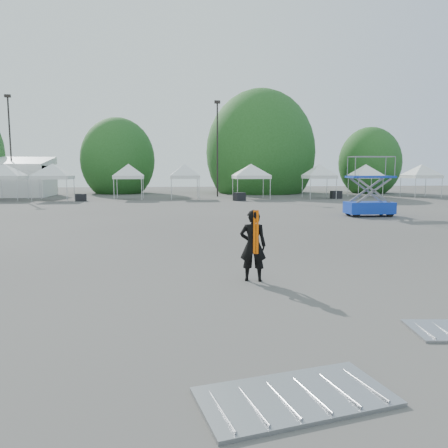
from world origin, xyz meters
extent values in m
plane|color=#474442|center=(0.00, 0.00, 0.00)|extent=(120.00, 120.00, 0.00)
cylinder|color=black|center=(-18.00, 34.00, 5.00)|extent=(0.16, 0.16, 10.00)
cube|color=black|center=(-18.00, 34.00, 10.15)|extent=(0.60, 0.25, 0.30)
cylinder|color=black|center=(3.00, 32.00, 4.75)|extent=(0.16, 0.16, 9.50)
cube|color=black|center=(3.00, 32.00, 9.65)|extent=(0.60, 0.25, 0.30)
cylinder|color=#382314|center=(-8.00, 40.00, 1.14)|extent=(0.36, 0.36, 2.27)
ellipsoid|color=#21511B|center=(-8.00, 40.00, 3.94)|extent=(4.16, 4.16, 4.78)
cylinder|color=#382314|center=(9.00, 39.00, 1.40)|extent=(0.36, 0.36, 2.80)
ellipsoid|color=#21511B|center=(9.00, 39.00, 4.85)|extent=(5.12, 5.12, 5.89)
cylinder|color=#382314|center=(22.00, 37.00, 1.05)|extent=(0.36, 0.36, 2.10)
ellipsoid|color=#21511B|center=(22.00, 37.00, 3.64)|extent=(3.84, 3.84, 4.42)
cylinder|color=silver|center=(-15.38, 27.29, 1.00)|extent=(0.06, 0.06, 2.00)
cylinder|color=silver|center=(-15.38, 30.30, 1.00)|extent=(0.06, 0.06, 2.00)
cube|color=white|center=(-16.89, 28.79, 2.08)|extent=(3.21, 3.21, 0.30)
pyramid|color=white|center=(-16.89, 28.79, 3.33)|extent=(4.53, 4.53, 1.10)
cylinder|color=silver|center=(-13.95, 26.44, 1.00)|extent=(0.06, 0.06, 2.00)
cylinder|color=silver|center=(-10.94, 26.44, 1.00)|extent=(0.06, 0.06, 2.00)
cylinder|color=silver|center=(-13.95, 29.44, 1.00)|extent=(0.06, 0.06, 2.00)
cylinder|color=silver|center=(-10.94, 29.44, 1.00)|extent=(0.06, 0.06, 2.00)
cube|color=white|center=(-12.44, 27.94, 2.08)|extent=(3.20, 3.20, 0.30)
pyramid|color=white|center=(-12.44, 27.94, 3.33)|extent=(4.53, 4.53, 1.10)
cylinder|color=silver|center=(-7.01, 27.33, 1.00)|extent=(0.06, 0.06, 2.00)
cylinder|color=silver|center=(-4.52, 27.33, 1.00)|extent=(0.06, 0.06, 2.00)
cylinder|color=silver|center=(-7.01, 29.82, 1.00)|extent=(0.06, 0.06, 2.00)
cylinder|color=silver|center=(-4.52, 29.82, 1.00)|extent=(0.06, 0.06, 2.00)
cube|color=white|center=(-5.76, 28.58, 2.08)|extent=(2.69, 2.69, 0.30)
pyramid|color=white|center=(-5.76, 28.58, 3.33)|extent=(3.81, 3.81, 1.10)
cylinder|color=silver|center=(-1.80, 27.35, 1.00)|extent=(0.06, 0.06, 2.00)
cylinder|color=silver|center=(0.77, 27.35, 1.00)|extent=(0.06, 0.06, 2.00)
cylinder|color=silver|center=(-1.80, 29.92, 1.00)|extent=(0.06, 0.06, 2.00)
cylinder|color=silver|center=(0.77, 29.92, 1.00)|extent=(0.06, 0.06, 2.00)
cube|color=white|center=(-0.51, 28.64, 2.08)|extent=(2.76, 2.76, 0.30)
pyramid|color=white|center=(-0.51, 28.64, 3.33)|extent=(3.91, 3.91, 1.10)
cylinder|color=silver|center=(4.28, 26.57, 1.00)|extent=(0.06, 0.06, 2.00)
cylinder|color=silver|center=(7.37, 26.57, 1.00)|extent=(0.06, 0.06, 2.00)
cylinder|color=silver|center=(4.28, 29.67, 1.00)|extent=(0.06, 0.06, 2.00)
cylinder|color=silver|center=(7.37, 29.67, 1.00)|extent=(0.06, 0.06, 2.00)
cube|color=white|center=(5.82, 28.12, 2.08)|extent=(3.29, 3.29, 0.30)
pyramid|color=white|center=(5.82, 28.12, 3.33)|extent=(4.66, 4.66, 1.10)
cylinder|color=silver|center=(11.26, 26.58, 1.00)|extent=(0.06, 0.06, 2.00)
cylinder|color=silver|center=(13.82, 26.58, 1.00)|extent=(0.06, 0.06, 2.00)
cylinder|color=silver|center=(11.26, 29.15, 1.00)|extent=(0.06, 0.06, 2.00)
cylinder|color=silver|center=(13.82, 29.15, 1.00)|extent=(0.06, 0.06, 2.00)
cube|color=white|center=(12.54, 27.87, 2.08)|extent=(2.76, 2.76, 0.30)
pyramid|color=white|center=(12.54, 27.87, 3.33)|extent=(3.91, 3.91, 1.10)
cylinder|color=silver|center=(16.50, 27.65, 1.00)|extent=(0.06, 0.06, 2.00)
cylinder|color=silver|center=(19.03, 27.65, 1.00)|extent=(0.06, 0.06, 2.00)
cylinder|color=silver|center=(16.50, 30.18, 1.00)|extent=(0.06, 0.06, 2.00)
cylinder|color=silver|center=(19.03, 30.18, 1.00)|extent=(0.06, 0.06, 2.00)
cube|color=white|center=(17.76, 28.91, 2.08)|extent=(2.73, 2.73, 0.30)
pyramid|color=white|center=(17.76, 28.91, 3.33)|extent=(3.86, 3.86, 1.10)
cylinder|color=silver|center=(21.95, 26.77, 1.00)|extent=(0.06, 0.06, 2.00)
cylinder|color=silver|center=(24.75, 26.77, 1.00)|extent=(0.06, 0.06, 2.00)
cylinder|color=silver|center=(21.95, 29.56, 1.00)|extent=(0.06, 0.06, 2.00)
cylinder|color=silver|center=(24.75, 29.56, 1.00)|extent=(0.06, 0.06, 2.00)
cube|color=white|center=(23.35, 28.16, 2.08)|extent=(3.00, 3.00, 0.30)
pyramid|color=white|center=(23.35, 28.16, 3.33)|extent=(4.24, 4.24, 1.10)
imported|color=black|center=(0.03, -2.99, 0.89)|extent=(0.72, 0.55, 1.78)
cube|color=#FF5D05|center=(0.03, -3.17, 1.24)|extent=(0.14, 0.02, 1.07)
cube|color=#0C459E|center=(9.82, 11.22, 0.51)|extent=(2.75, 1.40, 0.69)
cube|color=#0C459E|center=(9.82, 11.22, 2.34)|extent=(2.64, 1.34, 0.11)
cylinder|color=black|center=(8.79, 10.66, 0.21)|extent=(0.41, 0.18, 0.41)
cylinder|color=black|center=(10.84, 10.64, 0.21)|extent=(0.41, 0.18, 0.41)
cylinder|color=black|center=(8.80, 11.81, 0.21)|extent=(0.41, 0.18, 0.41)
cylinder|color=black|center=(10.85, 11.78, 0.21)|extent=(0.41, 0.18, 0.41)
cube|color=#979A9E|center=(-0.53, -8.61, 0.03)|extent=(2.49, 1.59, 0.05)
cube|color=black|center=(-9.80, 26.56, 0.33)|extent=(0.90, 0.73, 0.65)
cube|color=black|center=(4.26, 25.38, 0.37)|extent=(1.17, 1.06, 0.74)
cube|color=black|center=(14.04, 27.19, 0.37)|extent=(0.98, 0.78, 0.75)
camera|label=1|loc=(-1.98, -13.40, 2.72)|focal=35.00mm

